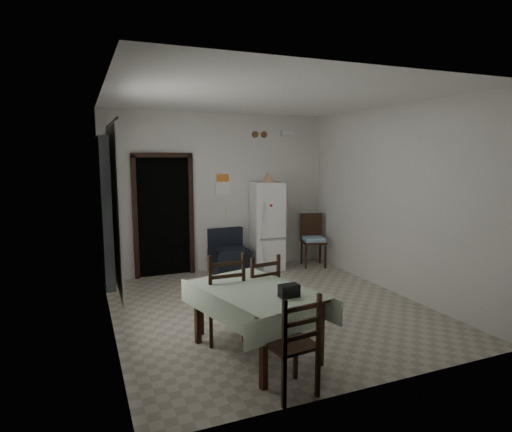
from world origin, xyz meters
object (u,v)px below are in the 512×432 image
at_px(navy_seat, 230,252).
at_px(dining_chair_far_left, 222,295).
at_px(fridge, 267,226).
at_px(dining_table, 256,321).
at_px(dining_chair_near_head, 290,342).
at_px(dining_chair_far_right, 258,292).
at_px(corner_chair, 314,241).

height_order(navy_seat, dining_chair_far_left, dining_chair_far_left).
relative_size(fridge, dining_table, 1.16).
bearing_deg(dining_table, dining_chair_near_head, -104.71).
bearing_deg(dining_chair_near_head, dining_chair_far_right, -106.99).
distance_m(navy_seat, dining_chair_near_head, 4.05).
xyz_separation_m(fridge, dining_chair_far_left, (-1.73, -2.63, -0.29)).
height_order(fridge, navy_seat, fridge).
height_order(fridge, dining_table, fridge).
relative_size(fridge, dining_chair_near_head, 1.70).
bearing_deg(dining_table, dining_chair_far_left, 97.94).
xyz_separation_m(corner_chair, dining_table, (-2.43, -2.95, -0.14)).
distance_m(dining_chair_far_left, dining_chair_far_right, 0.49).
height_order(navy_seat, dining_chair_near_head, dining_chair_near_head).
relative_size(corner_chair, dining_chair_near_head, 1.05).
bearing_deg(corner_chair, fridge, -176.18).
bearing_deg(dining_table, corner_chair, 36.04).
xyz_separation_m(dining_table, dining_chair_far_right, (0.27, 0.58, 0.12)).
relative_size(fridge, dining_chair_far_left, 1.55).
xyz_separation_m(navy_seat, dining_chair_far_left, (-0.99, -2.63, 0.13)).
distance_m(dining_table, dining_chair_far_left, 0.58).
relative_size(navy_seat, dining_table, 0.56).
distance_m(fridge, corner_chair, 0.98).
bearing_deg(corner_chair, navy_seat, -171.10).
bearing_deg(dining_chair_far_left, dining_chair_far_right, -171.66).
height_order(fridge, corner_chair, fridge).
bearing_deg(dining_chair_near_head, navy_seat, -107.15).
distance_m(navy_seat, corner_chair, 1.66).
relative_size(corner_chair, dining_chair_far_right, 1.04).
bearing_deg(dining_chair_far_right, navy_seat, -107.78).
bearing_deg(fridge, dining_chair_far_left, -115.68).
xyz_separation_m(dining_table, dining_chair_far_left, (-0.21, 0.51, 0.16)).
bearing_deg(corner_chair, dining_chair_far_left, -121.89).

